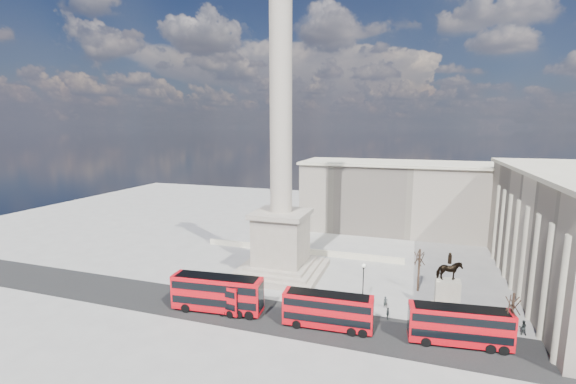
# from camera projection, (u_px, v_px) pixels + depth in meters

# --- Properties ---
(ground) EXTENTS (180.00, 180.00, 0.00)m
(ground) POSITION_uv_depth(u_px,v_px,m) (271.00, 284.00, 61.39)
(ground) COLOR #9A9992
(ground) RESTS_ON ground
(asphalt_road) EXTENTS (120.00, 9.00, 0.01)m
(asphalt_road) POSITION_uv_depth(u_px,v_px,m) (279.00, 317.00, 50.48)
(asphalt_road) COLOR #252525
(asphalt_road) RESTS_ON ground
(nelsons_column) EXTENTS (14.00, 14.00, 49.85)m
(nelsons_column) POSITION_uv_depth(u_px,v_px,m) (281.00, 199.00, 63.93)
(nelsons_column) COLOR #A89C8C
(nelsons_column) RESTS_ON ground
(balustrade_wall) EXTENTS (40.00, 0.60, 1.10)m
(balustrade_wall) POSITION_uv_depth(u_px,v_px,m) (300.00, 250.00, 76.27)
(balustrade_wall) COLOR beige
(balustrade_wall) RESTS_ON ground
(building_northeast) EXTENTS (51.00, 17.00, 16.60)m
(building_northeast) POSITION_uv_depth(u_px,v_px,m) (410.00, 197.00, 91.21)
(building_northeast) COLOR beige
(building_northeast) RESTS_ON ground
(red_bus_a) EXTENTS (10.68, 3.80, 4.24)m
(red_bus_a) POSITION_uv_depth(u_px,v_px,m) (210.00, 293.00, 52.71)
(red_bus_a) COLOR red
(red_bus_a) RESTS_ON ground
(red_bus_b) EXTENTS (12.54, 3.94, 5.00)m
(red_bus_b) POSITION_uv_depth(u_px,v_px,m) (218.00, 293.00, 51.76)
(red_bus_b) COLOR red
(red_bus_b) RESTS_ON ground
(red_bus_c) EXTENTS (11.17, 3.18, 4.48)m
(red_bus_c) POSITION_uv_depth(u_px,v_px,m) (328.00, 310.00, 47.48)
(red_bus_c) COLOR red
(red_bus_c) RESTS_ON ground
(red_bus_d) EXTENTS (11.34, 3.79, 4.51)m
(red_bus_d) POSITION_uv_depth(u_px,v_px,m) (460.00, 325.00, 43.79)
(red_bus_d) COLOR red
(red_bus_d) RESTS_ON ground
(victorian_lamp) EXTENTS (0.49, 0.49, 5.70)m
(victorian_lamp) POSITION_uv_depth(u_px,v_px,m) (363.00, 280.00, 54.39)
(victorian_lamp) COLOR black
(victorian_lamp) RESTS_ON ground
(equestrian_statue) EXTENTS (3.92, 2.94, 8.18)m
(equestrian_statue) POSITION_uv_depth(u_px,v_px,m) (448.00, 290.00, 52.10)
(equestrian_statue) COLOR beige
(equestrian_statue) RESTS_ON ground
(bare_tree_near) EXTENTS (1.63, 1.63, 7.12)m
(bare_tree_near) POSITION_uv_depth(u_px,v_px,m) (513.00, 303.00, 42.14)
(bare_tree_near) COLOR #332319
(bare_tree_near) RESTS_ON ground
(bare_tree_mid) EXTENTS (1.83, 1.83, 6.95)m
(bare_tree_mid) POSITION_uv_depth(u_px,v_px,m) (420.00, 256.00, 57.84)
(bare_tree_mid) COLOR #332319
(bare_tree_mid) RESTS_ON ground
(bare_tree_far) EXTENTS (1.94, 1.94, 7.92)m
(bare_tree_far) POSITION_uv_depth(u_px,v_px,m) (548.00, 240.00, 63.40)
(bare_tree_far) COLOR #332319
(bare_tree_far) RESTS_ON ground
(pedestrian_walking) EXTENTS (0.68, 0.57, 1.59)m
(pedestrian_walking) POSITION_uv_depth(u_px,v_px,m) (385.00, 302.00, 53.16)
(pedestrian_walking) COLOR #242A2A
(pedestrian_walking) RESTS_ON ground
(pedestrian_standing) EXTENTS (0.89, 0.70, 1.83)m
(pedestrian_standing) POSITION_uv_depth(u_px,v_px,m) (523.00, 327.00, 46.20)
(pedestrian_standing) COLOR #242A2A
(pedestrian_standing) RESTS_ON ground
(pedestrian_crossing) EXTENTS (0.62, 1.03, 1.64)m
(pedestrian_crossing) POSITION_uv_depth(u_px,v_px,m) (388.00, 314.00, 49.83)
(pedestrian_crossing) COLOR #242A2A
(pedestrian_crossing) RESTS_ON ground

